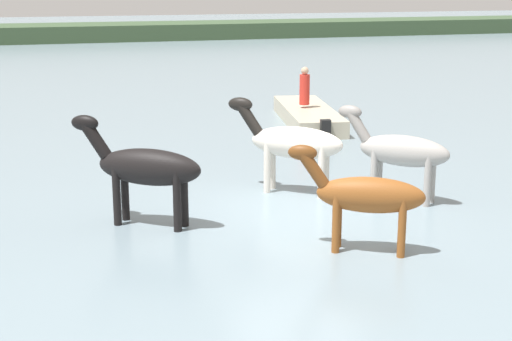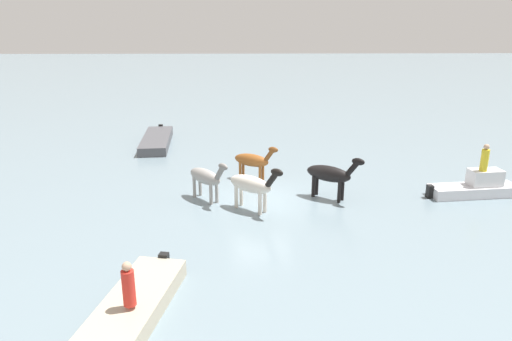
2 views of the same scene
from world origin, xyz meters
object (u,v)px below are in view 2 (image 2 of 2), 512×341
at_px(horse_mid_herd, 330,174).
at_px(boat_motor_center, 128,318).
at_px(horse_chestnut_trailing, 206,177).
at_px(boat_skiff_near, 157,142).
at_px(person_boatman_standing, 128,285).
at_px(horse_dark_mare, 252,185).
at_px(horse_gray_outer, 253,161).
at_px(person_spotter_bow, 485,159).
at_px(boat_dinghy_port, 475,189).

bearing_deg(horse_mid_herd, boat_motor_center, -92.17).
relative_size(horse_chestnut_trailing, boat_skiff_near, 0.35).
bearing_deg(person_boatman_standing, horse_dark_mare, -112.85).
bearing_deg(boat_skiff_near, horse_gray_outer, 35.81).
bearing_deg(horse_mid_herd, person_spotter_bow, 36.32).
bearing_deg(boat_skiff_near, boat_dinghy_port, 55.08).
xyz_separation_m(boat_motor_center, person_spotter_bow, (-13.16, -8.79, 1.53)).
distance_m(horse_gray_outer, horse_chestnut_trailing, 3.27).
bearing_deg(horse_dark_mare, horse_chestnut_trailing, -172.67).
bearing_deg(horse_chestnut_trailing, boat_dinghy_port, 49.26).
relative_size(horse_dark_mare, boat_dinghy_port, 0.55).
bearing_deg(horse_dark_mare, boat_skiff_near, 156.82).
height_order(horse_dark_mare, boat_skiff_near, horse_dark_mare).
bearing_deg(boat_motor_center, boat_dinghy_port, 135.19).
xyz_separation_m(horse_mid_herd, horse_gray_outer, (3.24, -2.50, -0.12)).
bearing_deg(horse_chestnut_trailing, boat_skiff_near, 159.55).
xyz_separation_m(horse_dark_mare, person_spotter_bow, (-9.90, -1.37, 0.61)).
height_order(horse_dark_mare, horse_gray_outer, horse_dark_mare).
xyz_separation_m(horse_chestnut_trailing, boat_skiff_near, (3.79, -9.42, -0.86)).
xyz_separation_m(horse_gray_outer, boat_dinghy_port, (-9.65, 2.25, -0.68)).
height_order(horse_gray_outer, person_spotter_bow, person_spotter_bow).
bearing_deg(boat_dinghy_port, person_spotter_bow, -42.03).
bearing_deg(person_boatman_standing, horse_chestnut_trailing, -98.15).
bearing_deg(boat_motor_center, boat_skiff_near, -161.47).
bearing_deg(person_spotter_bow, person_boatman_standing, 34.10).
relative_size(horse_mid_herd, horse_dark_mare, 1.04).
xyz_separation_m(boat_skiff_near, person_boatman_standing, (-2.55, 18.04, 0.97)).
bearing_deg(horse_gray_outer, horse_mid_herd, -7.99).
height_order(horse_gray_outer, boat_dinghy_port, horse_gray_outer).
distance_m(horse_gray_outer, person_boatman_standing, 11.66).
xyz_separation_m(horse_chestnut_trailing, person_boatman_standing, (1.23, 8.62, 0.11)).
xyz_separation_m(boat_skiff_near, person_spotter_bow, (-15.60, 9.20, 1.53)).
distance_m(horse_chestnut_trailing, boat_motor_center, 8.72).
bearing_deg(boat_skiff_near, person_boatman_standing, 3.61).
bearing_deg(horse_gray_outer, boat_skiff_near, 159.93).
xyz_separation_m(horse_dark_mare, boat_skiff_near, (5.70, -10.58, -0.91)).
distance_m(horse_gray_outer, person_spotter_bow, 10.12).
distance_m(horse_chestnut_trailing, person_spotter_bow, 11.83).
distance_m(horse_mid_herd, person_boatman_standing, 10.85).
relative_size(horse_dark_mare, person_spotter_bow, 1.90).
height_order(boat_skiff_near, person_spotter_bow, person_spotter_bow).
bearing_deg(person_spotter_bow, boat_dinghy_port, -35.90).
bearing_deg(boat_motor_center, horse_mid_herd, 153.49).
xyz_separation_m(horse_mid_herd, boat_motor_center, (6.59, 8.65, -0.93)).
xyz_separation_m(horse_gray_outer, boat_skiff_near, (5.79, -6.84, -0.80)).
relative_size(horse_mid_herd, person_spotter_bow, 1.97).
relative_size(horse_gray_outer, boat_dinghy_port, 0.53).
relative_size(horse_gray_outer, horse_chestnut_trailing, 1.05).
xyz_separation_m(horse_mid_herd, person_spotter_bow, (-6.57, -0.14, 0.61)).
distance_m(horse_dark_mare, boat_motor_center, 8.15).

